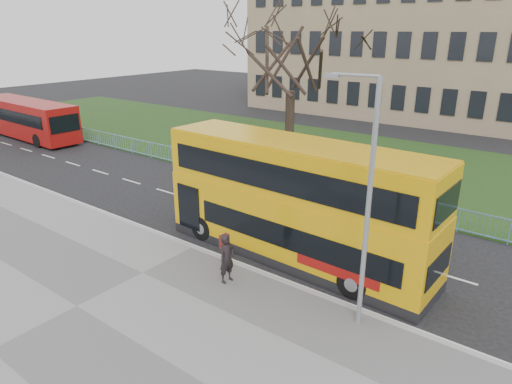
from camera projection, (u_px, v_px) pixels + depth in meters
ground at (219, 236)px, 19.52m from camera, size 120.00×120.00×0.00m
pavement at (77, 308)px, 14.44m from camera, size 80.00×10.50×0.12m
kerb at (193, 248)px, 18.33m from camera, size 80.00×0.20×0.14m
grass_verge at (362, 162)px, 30.22m from camera, size 80.00×15.40×0.08m
guard_railing at (301, 184)px, 24.28m from camera, size 40.00×0.12×1.10m
bare_tree at (291, 75)px, 26.75m from camera, size 7.99×7.99×11.41m
civic_building at (409, 42)px, 46.21m from camera, size 30.00×15.00×14.00m
yellow_bus at (295, 199)px, 16.97m from camera, size 10.86×2.94×4.52m
red_bus at (27, 118)px, 36.43m from camera, size 11.38×2.86×2.99m
pedestrian at (227, 258)px, 15.55m from camera, size 0.47×0.67×1.76m
street_lamp at (366, 198)px, 12.34m from camera, size 1.53×0.33×7.21m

